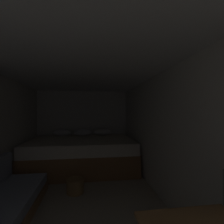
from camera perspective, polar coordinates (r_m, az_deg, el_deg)
name	(u,v)px	position (r m, az deg, el deg)	size (l,w,h in m)	color
ground_plane	(77,211)	(2.82, -11.85, -30.04)	(7.42, 7.42, 0.00)	#B2A893
wall_back	(83,125)	(5.19, -9.88, -4.30)	(2.76, 0.05, 2.06)	silver
wall_right	(166,137)	(2.74, 18.00, -8.01)	(0.05, 5.42, 2.06)	silver
ceiling_slab	(77,65)	(2.54, -11.82, 15.39)	(2.76, 5.42, 0.05)	white
bed	(82,153)	(4.39, -10.26, -13.69)	(2.54, 1.70, 0.92)	olive
wicker_basket	(75,186)	(3.26, -12.42, -23.34)	(0.30, 0.30, 0.24)	olive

